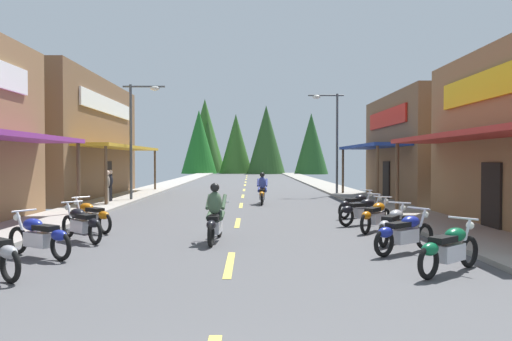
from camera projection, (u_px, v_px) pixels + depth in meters
The scene contains 22 objects.
ground at pixel (244, 193), 30.71m from camera, with size 10.78×86.45×0.10m, color #4C4C4F.
sidewalk_left at pixel (144, 192), 30.62m from camera, with size 2.42×86.45×0.12m, color #9E9991.
sidewalk_right at pixel (342, 192), 30.80m from camera, with size 2.42×86.45×0.12m, color gray.
centerline_dashes at pixel (244, 190), 33.81m from camera, with size 0.16×62.42×0.01m.
storefront_left_far at pixel (52, 139), 26.64m from camera, with size 8.19×12.65×6.78m.
storefront_right_far at pixel (443, 148), 24.87m from camera, with size 7.87×9.07×5.66m.
streetlamp_left at pixel (137, 125), 24.06m from camera, with size 2.19×0.30×6.10m.
streetlamp_right at pixel (332, 129), 28.39m from camera, with size 2.19×0.30×6.24m.
motorcycle_parked_right_0 at pixel (449, 248), 8.82m from camera, with size 1.75×1.40×1.04m.
motorcycle_parked_right_1 at pixel (404, 232), 10.73m from camera, with size 1.82×1.30×1.04m.
motorcycle_parked_right_2 at pixel (393, 225), 12.04m from camera, with size 1.33×1.80×1.04m.
motorcycle_parked_right_3 at pixel (376, 215), 14.04m from camera, with size 1.41×1.74×1.04m.
motorcycle_parked_right_4 at pixel (362, 210), 15.43m from camera, with size 1.89×1.18×1.04m.
motorcycle_parked_right_5 at pixel (357, 205), 17.39m from camera, with size 1.74×1.41×1.04m.
motorcycle_parked_left_2 at pixel (39, 236), 10.27m from camera, with size 1.89×1.17×1.04m.
motorcycle_parked_left_3 at pixel (81, 223), 12.34m from camera, with size 1.63×1.54×1.04m.
motorcycle_parked_left_4 at pixel (91, 216), 13.96m from camera, with size 1.73×1.42×1.04m.
rider_cruising_lead at pixel (215, 217), 12.20m from camera, with size 0.60×2.14×1.57m.
rider_cruising_trailing at pixel (262, 191), 22.73m from camera, with size 0.60×2.14×1.57m.
pedestrian_browsing at pixel (107, 185), 21.84m from camera, with size 0.30×0.57×1.69m.
pedestrian_waiting at pixel (110, 184), 23.05m from camera, with size 0.28×0.57×1.69m.
treeline_backdrop at pixel (232, 140), 75.39m from camera, with size 23.28×13.37×12.55m.
Camera 1 is at (0.42, -2.45, 2.17)m, focal length 32.45 mm.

